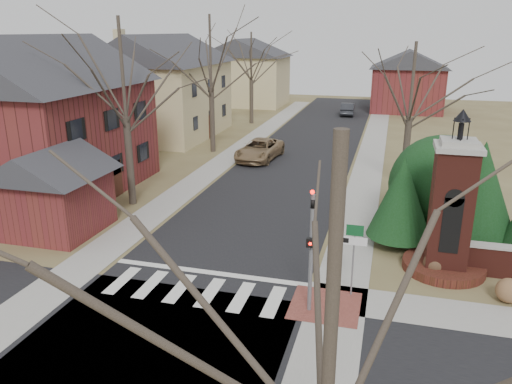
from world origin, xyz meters
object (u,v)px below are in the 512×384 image
(sign_post, at_px, (354,246))
(brick_gate_monument, at_px, (449,220))
(traffic_signal_pole, at_px, (311,241))
(distant_car, at_px, (348,109))
(pickup_truck, at_px, (260,150))

(sign_post, height_order, brick_gate_monument, brick_gate_monument)
(traffic_signal_pole, xyz_separation_m, distant_car, (-2.70, 42.20, -1.90))
(traffic_signal_pole, bearing_deg, distant_car, 93.66)
(sign_post, xyz_separation_m, distant_car, (-3.99, 40.79, -1.26))
(sign_post, distance_m, distant_car, 41.00)
(traffic_signal_pole, distance_m, brick_gate_monument, 6.47)
(distant_car, bearing_deg, traffic_signal_pole, 90.57)
(pickup_truck, bearing_deg, distant_car, 84.14)
(pickup_truck, bearing_deg, traffic_signal_pole, -65.25)
(pickup_truck, bearing_deg, brick_gate_monument, -47.55)
(pickup_truck, bearing_deg, sign_post, -60.46)
(brick_gate_monument, relative_size, distant_car, 1.55)
(distant_car, bearing_deg, sign_post, 92.50)
(traffic_signal_pole, bearing_deg, pickup_truck, 109.55)
(sign_post, relative_size, distant_car, 0.66)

